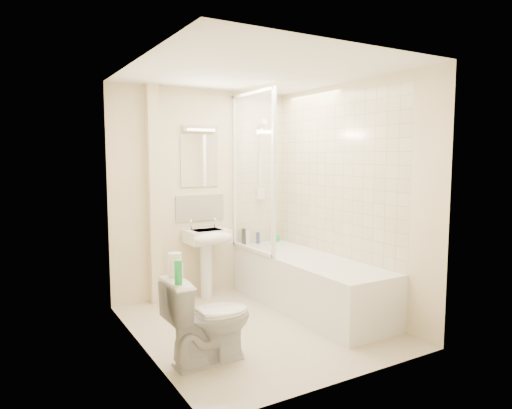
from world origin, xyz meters
TOP-DOWN VIEW (x-y plane):
  - floor at (0.00, 0.00)m, footprint 2.50×2.50m
  - wall_back at (0.00, 1.25)m, footprint 2.20×0.02m
  - wall_left at (-1.10, 0.00)m, footprint 0.02×2.50m
  - wall_right at (1.10, 0.00)m, footprint 0.02×2.50m
  - ceiling at (0.00, 0.00)m, footprint 2.20×2.50m
  - tile_back at (0.75, 1.24)m, footprint 0.70×0.01m
  - tile_right at (1.09, 0.20)m, footprint 0.01×2.10m
  - pipe_boxing at (-0.62, 1.19)m, footprint 0.12×0.12m
  - splashback at (-0.05, 1.24)m, footprint 0.60×0.02m
  - mirror at (-0.05, 1.24)m, footprint 0.46×0.01m
  - strip_light at (-0.05, 1.22)m, footprint 0.42×0.07m
  - bathtub at (0.75, 0.20)m, footprint 0.70×2.10m
  - shower_screen at (0.40, 0.80)m, footprint 0.04×0.92m
  - shower_fixture at (0.75, 1.19)m, footprint 0.10×0.16m
  - pedestal_sink at (-0.05, 1.01)m, footprint 0.47×0.45m
  - bottle_black_a at (0.48, 1.16)m, footprint 0.05×0.05m
  - bottle_white_a at (0.53, 1.16)m, footprint 0.06×0.06m
  - bottle_blue at (0.69, 1.16)m, footprint 0.05×0.05m
  - bottle_white_b at (0.90, 1.16)m, footprint 0.06×0.06m
  - bottle_green at (0.97, 1.16)m, footprint 0.06×0.06m
  - toilet at (-0.72, -0.46)m, footprint 0.43×0.71m
  - toilet_roll_lower at (-0.96, -0.37)m, footprint 0.12×0.12m
  - toilet_roll_upper at (-0.97, -0.39)m, footprint 0.10×0.10m
  - green_bottle at (-1.02, -0.60)m, footprint 0.06×0.06m

SIDE VIEW (x-z plane):
  - floor at x=0.00m, z-range 0.00..0.00m
  - bathtub at x=0.75m, z-range 0.01..0.56m
  - toilet at x=-0.72m, z-range 0.00..0.71m
  - bottle_green at x=0.97m, z-range 0.55..0.64m
  - bottle_white_b at x=0.90m, z-range 0.55..0.68m
  - bottle_blue at x=0.69m, z-range 0.55..0.69m
  - bottle_white_a at x=0.53m, z-range 0.55..0.71m
  - pedestal_sink at x=-0.05m, z-range 0.18..1.09m
  - bottle_black_a at x=0.48m, z-range 0.55..0.75m
  - toilet_roll_lower at x=-0.96m, z-range 0.71..0.80m
  - green_bottle at x=-1.02m, z-range 0.71..0.89m
  - toilet_roll_upper at x=-0.97m, z-range 0.80..0.90m
  - splashback at x=-0.05m, z-range 0.88..1.18m
  - wall_back at x=0.00m, z-range 0.00..2.40m
  - wall_left at x=-1.10m, z-range 0.00..2.40m
  - wall_right at x=1.10m, z-range 0.00..2.40m
  - pipe_boxing at x=-0.62m, z-range 0.00..2.40m
  - tile_back at x=0.75m, z-range 0.55..2.30m
  - tile_right at x=1.09m, z-range 0.55..2.30m
  - shower_screen at x=0.40m, z-range 0.55..2.35m
  - shower_fixture at x=0.75m, z-range 1.05..2.04m
  - mirror at x=-0.05m, z-range 1.28..1.88m
  - strip_light at x=-0.05m, z-range 1.92..1.98m
  - ceiling at x=0.00m, z-range 2.39..2.41m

